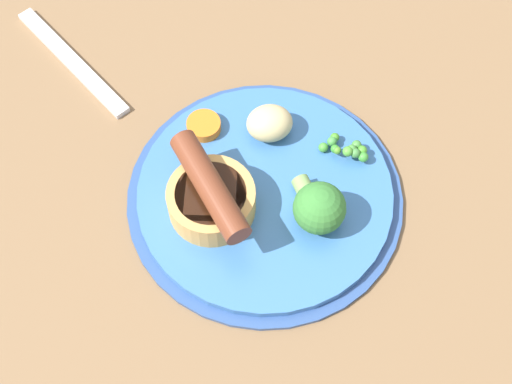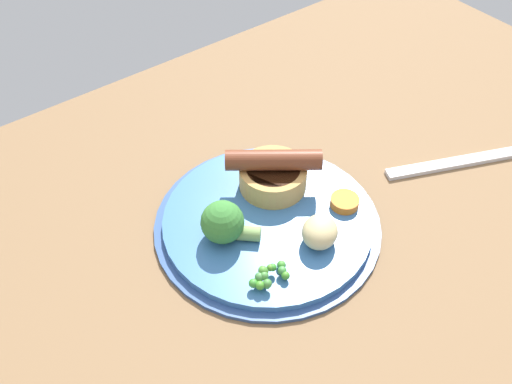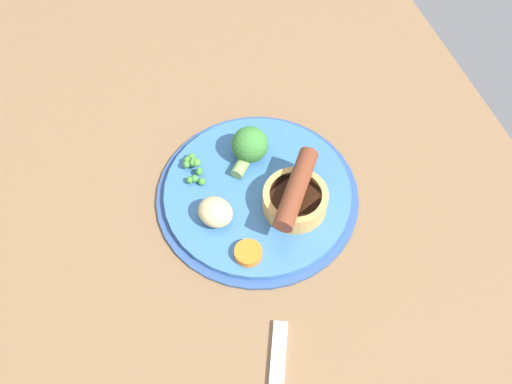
% 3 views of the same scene
% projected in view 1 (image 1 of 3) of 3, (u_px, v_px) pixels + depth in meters
% --- Properties ---
extents(dining_table, '(1.10, 0.80, 0.03)m').
position_uv_depth(dining_table, '(230.00, 154.00, 0.71)').
color(dining_table, brown).
rests_on(dining_table, ground).
extents(dinner_plate, '(0.26, 0.26, 0.01)m').
position_uv_depth(dinner_plate, '(265.00, 195.00, 0.67)').
color(dinner_plate, '#2D4C84').
rests_on(dinner_plate, dining_table).
extents(sausage_pudding, '(0.10, 0.09, 0.05)m').
position_uv_depth(sausage_pudding, '(211.00, 197.00, 0.63)').
color(sausage_pudding, tan).
rests_on(sausage_pudding, dinner_plate).
extents(pea_pile, '(0.05, 0.02, 0.02)m').
position_uv_depth(pea_pile, '(347.00, 149.00, 0.67)').
color(pea_pile, '#44922C').
rests_on(pea_pile, dinner_plate).
extents(broccoli_floret_far, '(0.06, 0.06, 0.05)m').
position_uv_depth(broccoli_floret_far, '(319.00, 207.00, 0.63)').
color(broccoli_floret_far, '#387A33').
rests_on(broccoli_floret_far, dinner_plate).
extents(potato_chunk_0, '(0.06, 0.06, 0.03)m').
position_uv_depth(potato_chunk_0, '(270.00, 123.00, 0.68)').
color(potato_chunk_0, '#CCB77F').
rests_on(potato_chunk_0, dinner_plate).
extents(carrot_slice_1, '(0.04, 0.04, 0.01)m').
position_uv_depth(carrot_slice_1, '(206.00, 122.00, 0.69)').
color(carrot_slice_1, orange).
rests_on(carrot_slice_1, dinner_plate).
extents(fork, '(0.17, 0.09, 0.01)m').
position_uv_depth(fork, '(72.00, 61.00, 0.75)').
color(fork, silver).
rests_on(fork, dining_table).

